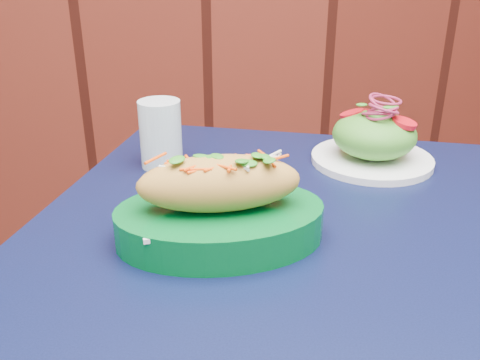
{
  "coord_description": "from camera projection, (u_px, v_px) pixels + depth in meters",
  "views": [
    {
      "loc": [
        -0.44,
        1.26,
        1.1
      ],
      "look_at": [
        -0.38,
        1.9,
        0.81
      ],
      "focal_mm": 40.0,
      "sensor_mm": 36.0,
      "label": 1
    }
  ],
  "objects": [
    {
      "name": "salad_plate",
      "position": [
        374.0,
        139.0,
        0.91
      ],
      "size": [
        0.21,
        0.21,
        0.12
      ],
      "rotation": [
        0.0,
        0.0,
        -0.23
      ],
      "color": "white",
      "rests_on": "cafe_table"
    },
    {
      "name": "banh_mi_basket",
      "position": [
        220.0,
        208.0,
        0.67
      ],
      "size": [
        0.27,
        0.18,
        0.12
      ],
      "rotation": [
        0.0,
        0.0,
        0.05
      ],
      "color": "#015921",
      "rests_on": "cafe_table"
    },
    {
      "name": "cafe_table",
      "position": [
        323.0,
        290.0,
        0.73
      ],
      "size": [
        1.0,
        1.0,
        0.75
      ],
      "rotation": [
        0.0,
        0.0,
        -0.29
      ],
      "color": "black",
      "rests_on": "ground"
    },
    {
      "name": "water_glass",
      "position": [
        161.0,
        134.0,
        0.89
      ],
      "size": [
        0.07,
        0.07,
        0.11
      ],
      "primitive_type": "cylinder",
      "color": "silver",
      "rests_on": "cafe_table"
    }
  ]
}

